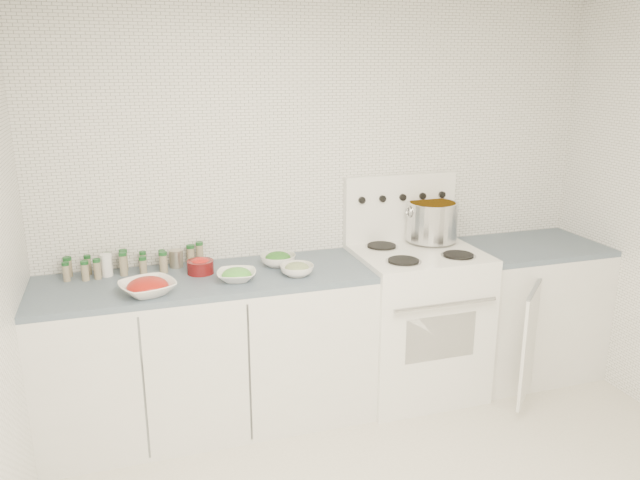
{
  "coord_description": "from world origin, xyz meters",
  "views": [
    {
      "loc": [
        -1.21,
        -2.12,
        2.05
      ],
      "look_at": [
        -0.17,
        1.14,
        1.07
      ],
      "focal_mm": 35.0,
      "sensor_mm": 36.0,
      "label": 1
    }
  ],
  "objects_px": {
    "bowl_snowpea": "(237,275)",
    "bowl_tomato": "(148,287)",
    "stove": "(415,317)",
    "stock_pot": "(432,220)"
  },
  "relations": [
    {
      "from": "bowl_snowpea",
      "to": "bowl_tomato",
      "type": "bearing_deg",
      "value": -171.23
    },
    {
      "from": "bowl_tomato",
      "to": "bowl_snowpea",
      "type": "bearing_deg",
      "value": 8.77
    },
    {
      "from": "stove",
      "to": "bowl_tomato",
      "type": "height_order",
      "value": "stove"
    },
    {
      "from": "stock_pot",
      "to": "bowl_snowpea",
      "type": "relative_size",
      "value": 1.34
    },
    {
      "from": "bowl_snowpea",
      "to": "stock_pot",
      "type": "bearing_deg",
      "value": 11.18
    },
    {
      "from": "stove",
      "to": "bowl_tomato",
      "type": "distance_m",
      "value": 1.69
    },
    {
      "from": "bowl_tomato",
      "to": "bowl_snowpea",
      "type": "distance_m",
      "value": 0.48
    },
    {
      "from": "bowl_tomato",
      "to": "stock_pot",
      "type": "bearing_deg",
      "value": 10.55
    },
    {
      "from": "stock_pot",
      "to": "bowl_snowpea",
      "type": "bearing_deg",
      "value": -168.82
    },
    {
      "from": "stove",
      "to": "stock_pot",
      "type": "xyz_separation_m",
      "value": [
        0.17,
        0.16,
        0.58
      ]
    }
  ]
}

